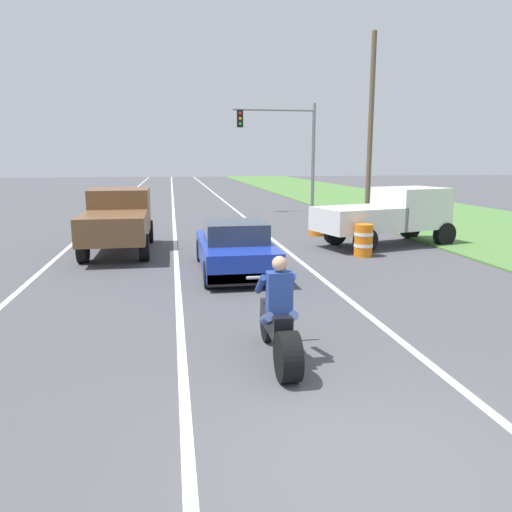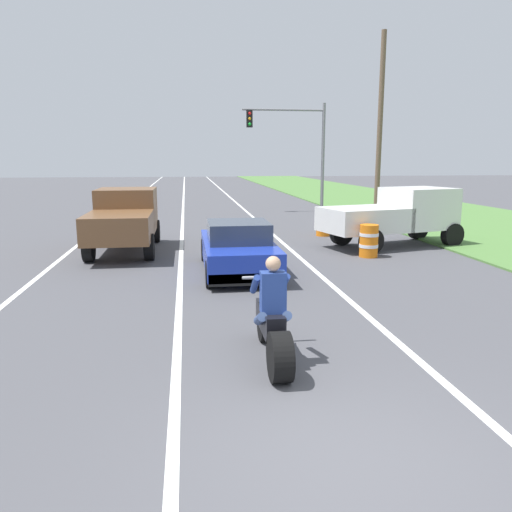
{
  "view_description": "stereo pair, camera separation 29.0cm",
  "coord_description": "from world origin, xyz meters",
  "px_view_note": "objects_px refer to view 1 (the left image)",
  "views": [
    {
      "loc": [
        -1.88,
        -4.24,
        2.98
      ],
      "look_at": [
        -0.2,
        5.74,
        1.0
      ],
      "focal_mm": 35.07,
      "sensor_mm": 36.0,
      "label": 1
    },
    {
      "loc": [
        -1.59,
        -4.29,
        2.98
      ],
      "look_at": [
        -0.2,
        5.74,
        1.0
      ],
      "focal_mm": 35.07,
      "sensor_mm": 36.0,
      "label": 2
    }
  ],
  "objects_px": {
    "pickup_truck_left_lane_brown": "(118,218)",
    "construction_barrel_nearest": "(363,240)",
    "sports_car_blue": "(235,249)",
    "pickup_truck_right_shoulder_white": "(389,214)",
    "motorcycle_with_rider": "(279,325)",
    "traffic_light_mast_near": "(289,140)",
    "construction_barrel_mid": "(316,223)"
  },
  "relations": [
    {
      "from": "sports_car_blue",
      "to": "traffic_light_mast_near",
      "type": "height_order",
      "value": "traffic_light_mast_near"
    },
    {
      "from": "sports_car_blue",
      "to": "pickup_truck_left_lane_brown",
      "type": "height_order",
      "value": "pickup_truck_left_lane_brown"
    },
    {
      "from": "sports_car_blue",
      "to": "pickup_truck_right_shoulder_white",
      "type": "bearing_deg",
      "value": 29.62
    },
    {
      "from": "sports_car_blue",
      "to": "construction_barrel_nearest",
      "type": "height_order",
      "value": "sports_car_blue"
    },
    {
      "from": "sports_car_blue",
      "to": "construction_barrel_mid",
      "type": "distance_m",
      "value": 7.09
    },
    {
      "from": "sports_car_blue",
      "to": "pickup_truck_right_shoulder_white",
      "type": "height_order",
      "value": "pickup_truck_right_shoulder_white"
    },
    {
      "from": "motorcycle_with_rider",
      "to": "sports_car_blue",
      "type": "xyz_separation_m",
      "value": [
        0.12,
        6.11,
        0.04
      ]
    },
    {
      "from": "pickup_truck_left_lane_brown",
      "to": "sports_car_blue",
      "type": "bearing_deg",
      "value": -46.93
    },
    {
      "from": "pickup_truck_left_lane_brown",
      "to": "construction_barrel_nearest",
      "type": "height_order",
      "value": "pickup_truck_left_lane_brown"
    },
    {
      "from": "motorcycle_with_rider",
      "to": "pickup_truck_right_shoulder_white",
      "type": "distance_m",
      "value": 11.13
    },
    {
      "from": "motorcycle_with_rider",
      "to": "pickup_truck_left_lane_brown",
      "type": "height_order",
      "value": "pickup_truck_left_lane_brown"
    },
    {
      "from": "traffic_light_mast_near",
      "to": "construction_barrel_nearest",
      "type": "bearing_deg",
      "value": -93.26
    },
    {
      "from": "construction_barrel_mid",
      "to": "sports_car_blue",
      "type": "bearing_deg",
      "value": -124.01
    },
    {
      "from": "sports_car_blue",
      "to": "pickup_truck_right_shoulder_white",
      "type": "xyz_separation_m",
      "value": [
        5.8,
        3.3,
        0.48
      ]
    },
    {
      "from": "traffic_light_mast_near",
      "to": "construction_barrel_nearest",
      "type": "distance_m",
      "value": 13.94
    },
    {
      "from": "traffic_light_mast_near",
      "to": "construction_barrel_mid",
      "type": "distance_m",
      "value": 9.81
    },
    {
      "from": "pickup_truck_left_lane_brown",
      "to": "traffic_light_mast_near",
      "type": "xyz_separation_m",
      "value": [
        8.28,
        11.44,
        2.89
      ]
    },
    {
      "from": "pickup_truck_left_lane_brown",
      "to": "construction_barrel_mid",
      "type": "bearing_deg",
      "value": 17.7
    },
    {
      "from": "pickup_truck_left_lane_brown",
      "to": "construction_barrel_mid",
      "type": "xyz_separation_m",
      "value": [
        7.29,
        2.33,
        -0.6
      ]
    },
    {
      "from": "motorcycle_with_rider",
      "to": "construction_barrel_mid",
      "type": "bearing_deg",
      "value": 71.17
    },
    {
      "from": "pickup_truck_right_shoulder_white",
      "to": "construction_barrel_nearest",
      "type": "height_order",
      "value": "pickup_truck_right_shoulder_white"
    },
    {
      "from": "sports_car_blue",
      "to": "traffic_light_mast_near",
      "type": "distance_m",
      "value": 16.14
    },
    {
      "from": "motorcycle_with_rider",
      "to": "traffic_light_mast_near",
      "type": "relative_size",
      "value": 0.37
    },
    {
      "from": "motorcycle_with_rider",
      "to": "sports_car_blue",
      "type": "distance_m",
      "value": 6.11
    },
    {
      "from": "motorcycle_with_rider",
      "to": "traffic_light_mast_near",
      "type": "xyz_separation_m",
      "value": [
        5.08,
        21.1,
        3.41
      ]
    },
    {
      "from": "pickup_truck_right_shoulder_white",
      "to": "construction_barrel_mid",
      "type": "bearing_deg",
      "value": 125.43
    },
    {
      "from": "sports_car_blue",
      "to": "construction_barrel_nearest",
      "type": "bearing_deg",
      "value": 19.94
    },
    {
      "from": "motorcycle_with_rider",
      "to": "sports_car_blue",
      "type": "height_order",
      "value": "motorcycle_with_rider"
    },
    {
      "from": "motorcycle_with_rider",
      "to": "pickup_truck_right_shoulder_white",
      "type": "height_order",
      "value": "pickup_truck_right_shoulder_white"
    },
    {
      "from": "sports_car_blue",
      "to": "construction_barrel_nearest",
      "type": "relative_size",
      "value": 4.3
    },
    {
      "from": "traffic_light_mast_near",
      "to": "pickup_truck_left_lane_brown",
      "type": "bearing_deg",
      "value": -125.89
    },
    {
      "from": "construction_barrel_nearest",
      "to": "pickup_truck_left_lane_brown",
      "type": "bearing_deg",
      "value": 164.84
    }
  ]
}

